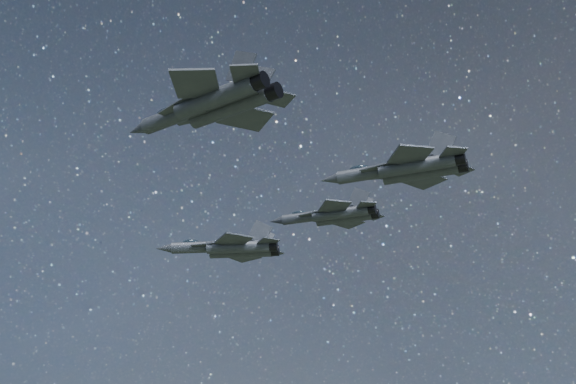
% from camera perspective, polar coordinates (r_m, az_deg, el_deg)
% --- Properties ---
extents(jet_lead, '(17.94, 11.83, 4.59)m').
position_cam_1_polar(jet_lead, '(94.16, -4.99, -4.74)').
color(jet_lead, '#2D3139').
extents(jet_left, '(16.67, 11.57, 4.19)m').
position_cam_1_polar(jet_left, '(94.21, 3.85, -1.96)').
color(jet_left, '#2D3139').
extents(jet_right, '(19.34, 13.57, 4.88)m').
position_cam_1_polar(jet_right, '(66.26, -6.55, 7.37)').
color(jet_right, '#2D3139').
extents(jet_slot, '(17.54, 12.25, 4.42)m').
position_cam_1_polar(jet_slot, '(75.76, 9.96, 1.94)').
color(jet_slot, '#2D3139').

